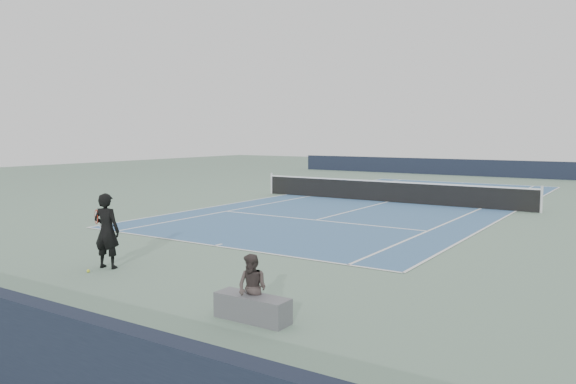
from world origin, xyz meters
The scene contains 7 objects.
ground centered at (0.00, 0.00, 0.00)m, with size 80.00×80.00×0.00m, color slate.
court_surface centered at (0.00, 0.00, 0.01)m, with size 10.97×23.77×0.01m, color #3D6490.
tennis_net centered at (0.00, 0.00, 0.50)m, with size 12.90×0.10×1.07m.
windscreen_far centered at (0.00, 17.88, 0.60)m, with size 30.00×0.25×1.20m, color black.
tennis_player centered at (-0.41, -15.15, 0.87)m, with size 0.83×0.63×1.74m.
tennis_ball centered at (-0.43, -15.67, 0.04)m, with size 0.07×0.07×0.07m, color yellow.
spectator_bench centered at (4.57, -16.23, 0.39)m, with size 1.33×0.44×1.14m.
Camera 1 is at (10.03, -23.47, 3.10)m, focal length 35.00 mm.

